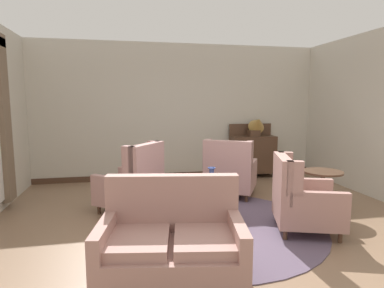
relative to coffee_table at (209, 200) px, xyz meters
The scene contains 14 objects.
ground 0.51m from the coffee_table, 79.85° to the right, with size 9.23×9.23×0.00m, color #896B51.
wall_back 3.15m from the coffee_table, 88.71° to the left, with size 6.56×0.08×2.99m, color beige.
wall_right 3.52m from the coffee_table, 10.77° to the left, with size 0.08×4.61×2.99m, color beige.
baseboard_back 2.89m from the coffee_table, 88.69° to the left, with size 6.40×0.03×0.12m, color #4C3323.
area_rug 0.36m from the coffee_table, 45.89° to the right, with size 3.04×3.04×0.01m, color #5B4C60.
coffee_table is the anchor object (origin of this frame).
porcelain_vase 0.25m from the coffee_table, 49.89° to the left, with size 0.17×0.17×0.37m.
settee 1.53m from the coffee_table, 118.24° to the right, with size 1.47×1.06×0.99m.
armchair_near_sideboard 1.42m from the coffee_table, 59.86° to the left, with size 1.15×1.15×1.06m.
armchair_far_left 1.25m from the coffee_table, 22.71° to the right, with size 1.03×1.01×1.02m.
armchair_beside_settee 1.27m from the coffee_table, 144.21° to the left, with size 1.15×1.13×1.10m.
side_table 1.86m from the coffee_table, ahead, with size 0.60×0.60×0.66m.
sideboard 3.15m from the coffee_table, 56.84° to the left, with size 1.02×0.41×1.22m.
gramophone 3.21m from the coffee_table, 55.12° to the left, with size 0.43×0.53×0.55m.
Camera 1 is at (-1.19, -3.90, 1.74)m, focal length 30.24 mm.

